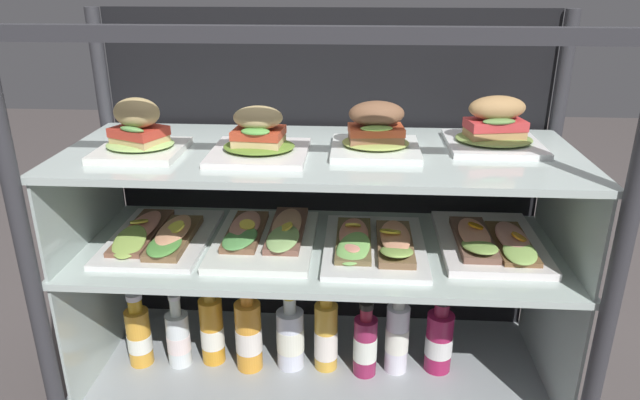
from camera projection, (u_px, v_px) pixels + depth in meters
name	position (u px, v px, depth m)	size (l,w,h in m)	color
ground_plane	(320.00, 378.00, 1.52)	(6.00, 6.00, 0.02)	#4C4443
case_base_deck	(320.00, 371.00, 1.51)	(1.20, 0.49, 0.03)	#9CA2A6
case_frame	(323.00, 183.00, 1.45)	(1.20, 0.49, 0.90)	#333338
riser_lower_tier	(320.00, 311.00, 1.44)	(1.13, 0.42, 0.33)	silver
shelf_lower_glass	(320.00, 249.00, 1.38)	(1.15, 0.44, 0.02)	silver
riser_upper_tier	(320.00, 203.00, 1.34)	(1.13, 0.42, 0.22)	silver
shelf_upper_glass	(320.00, 154.00, 1.29)	(1.15, 0.44, 0.02)	silver
plated_roll_sandwich_mid_right	(139.00, 134.00, 1.25)	(0.18, 0.18, 0.12)	white
plated_roll_sandwich_far_right	(259.00, 139.00, 1.24)	(0.21, 0.21, 0.11)	white
plated_roll_sandwich_center	(376.00, 134.00, 1.27)	(0.19, 0.19, 0.11)	white
plated_roll_sandwich_near_right_corner	(495.00, 129.00, 1.30)	(0.21, 0.21, 0.12)	white
open_sandwich_tray_far_left	(159.00, 236.00, 1.39)	(0.24, 0.33, 0.06)	white
open_sandwich_tray_near_left_corner	(265.00, 235.00, 1.39)	(0.24, 0.33, 0.06)	white
open_sandwich_tray_near_right_corner	(375.00, 243.00, 1.35)	(0.24, 0.33, 0.06)	white
open_sandwich_tray_mid_right	(491.00, 242.00, 1.35)	(0.24, 0.33, 0.06)	white
juice_bottle_front_middle	(139.00, 335.00, 1.49)	(0.06, 0.06, 0.20)	gold
juice_bottle_back_left	(178.00, 338.00, 1.49)	(0.06, 0.06, 0.20)	white
juice_bottle_front_fourth	(212.00, 329.00, 1.49)	(0.06, 0.06, 0.24)	orange
juice_bottle_front_left_end	(249.00, 335.00, 1.47)	(0.07, 0.07, 0.24)	orange
juice_bottle_tucked_behind	(290.00, 336.00, 1.48)	(0.07, 0.07, 0.22)	silver
juice_bottle_back_right	(326.00, 336.00, 1.47)	(0.06, 0.06, 0.23)	gold
juice_bottle_back_center	(365.00, 345.00, 1.45)	(0.06, 0.06, 0.21)	#8F2049
juice_bottle_near_post	(397.00, 336.00, 1.46)	(0.06, 0.06, 0.24)	white
juice_bottle_front_right_end	(439.00, 340.00, 1.46)	(0.07, 0.07, 0.21)	#9E1B4A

